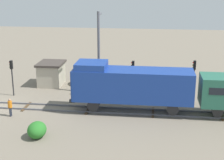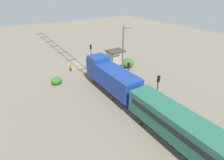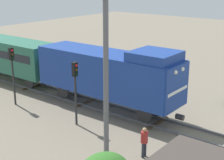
{
  "view_description": "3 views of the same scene",
  "coord_description": "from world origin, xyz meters",
  "px_view_note": "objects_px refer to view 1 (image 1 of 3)",
  "views": [
    {
      "loc": [
        30.36,
        15.43,
        12.21
      ],
      "look_at": [
        -1.36,
        11.48,
        2.69
      ],
      "focal_mm": 55.0,
      "sensor_mm": 36.0,
      "label": 1
    },
    {
      "loc": [
        12.55,
        33.27,
        14.32
      ],
      "look_at": [
        -0.96,
        12.33,
        1.31
      ],
      "focal_mm": 28.0,
      "sensor_mm": 36.0,
      "label": 2
    },
    {
      "loc": [
        -18.07,
        -1.05,
        9.28
      ],
      "look_at": [
        -0.22,
        12.96,
        2.34
      ],
      "focal_mm": 55.0,
      "sensor_mm": 36.0,
      "label": 3
    }
  ],
  "objects_px": {
    "traffic_signal_far": "(194,74)",
    "worker_by_signal": "(80,86)",
    "catenary_mast": "(99,51)",
    "locomotive": "(131,84)",
    "relay_hut": "(51,73)",
    "worker_near_track": "(10,106)",
    "traffic_signal_mid": "(133,73)",
    "traffic_signal_near": "(12,71)"
  },
  "relations": [
    {
      "from": "traffic_signal_near",
      "to": "traffic_signal_mid",
      "type": "distance_m",
      "value": 12.88
    },
    {
      "from": "locomotive",
      "to": "relay_hut",
      "type": "xyz_separation_m",
      "value": [
        -7.5,
        -9.91,
        -1.38
      ]
    },
    {
      "from": "traffic_signal_near",
      "to": "traffic_signal_far",
      "type": "relative_size",
      "value": 0.9
    },
    {
      "from": "traffic_signal_mid",
      "to": "catenary_mast",
      "type": "bearing_deg",
      "value": -113.64
    },
    {
      "from": "worker_near_track",
      "to": "relay_hut",
      "type": "distance_m",
      "value": 9.95
    },
    {
      "from": "locomotive",
      "to": "relay_hut",
      "type": "bearing_deg",
      "value": -127.13
    },
    {
      "from": "worker_near_track",
      "to": "worker_by_signal",
      "type": "bearing_deg",
      "value": -39.6
    },
    {
      "from": "locomotive",
      "to": "catenary_mast",
      "type": "relative_size",
      "value": 1.3
    },
    {
      "from": "traffic_signal_mid",
      "to": "traffic_signal_near",
      "type": "bearing_deg",
      "value": -89.11
    },
    {
      "from": "traffic_signal_far",
      "to": "worker_by_signal",
      "type": "xyz_separation_m",
      "value": [
        -0.6,
        -11.83,
        -2.01
      ]
    },
    {
      "from": "traffic_signal_mid",
      "to": "relay_hut",
      "type": "xyz_separation_m",
      "value": [
        -4.1,
        -9.9,
        -1.51
      ]
    },
    {
      "from": "traffic_signal_near",
      "to": "relay_hut",
      "type": "height_order",
      "value": "traffic_signal_near"
    },
    {
      "from": "relay_hut",
      "to": "traffic_signal_mid",
      "type": "bearing_deg",
      "value": 67.51
    },
    {
      "from": "traffic_signal_near",
      "to": "locomotive",
      "type": "bearing_deg",
      "value": 76.05
    },
    {
      "from": "worker_near_track",
      "to": "relay_hut",
      "type": "bearing_deg",
      "value": -7.14
    },
    {
      "from": "worker_by_signal",
      "to": "worker_near_track",
      "type": "bearing_deg",
      "value": 137.82
    },
    {
      "from": "traffic_signal_mid",
      "to": "traffic_signal_far",
      "type": "xyz_separation_m",
      "value": [
        -0.2,
        6.13,
        0.1
      ]
    },
    {
      "from": "worker_by_signal",
      "to": "catenary_mast",
      "type": "distance_m",
      "value": 4.28
    },
    {
      "from": "locomotive",
      "to": "worker_by_signal",
      "type": "height_order",
      "value": "locomotive"
    },
    {
      "from": "traffic_signal_mid",
      "to": "worker_by_signal",
      "type": "distance_m",
      "value": 6.07
    },
    {
      "from": "worker_near_track",
      "to": "catenary_mast",
      "type": "height_order",
      "value": "catenary_mast"
    },
    {
      "from": "traffic_signal_near",
      "to": "worker_near_track",
      "type": "xyz_separation_m",
      "value": [
        5.6,
        2.05,
        -1.71
      ]
    },
    {
      "from": "traffic_signal_near",
      "to": "traffic_signal_mid",
      "type": "height_order",
      "value": "traffic_signal_mid"
    },
    {
      "from": "locomotive",
      "to": "traffic_signal_mid",
      "type": "distance_m",
      "value": 3.4
    },
    {
      "from": "locomotive",
      "to": "traffic_signal_near",
      "type": "height_order",
      "value": "locomotive"
    },
    {
      "from": "traffic_signal_far",
      "to": "worker_near_track",
      "type": "xyz_separation_m",
      "value": [
        6.0,
        -16.96,
        -2.01
      ]
    },
    {
      "from": "locomotive",
      "to": "traffic_signal_near",
      "type": "distance_m",
      "value": 13.28
    },
    {
      "from": "traffic_signal_mid",
      "to": "worker_near_track",
      "type": "height_order",
      "value": "traffic_signal_mid"
    },
    {
      "from": "traffic_signal_far",
      "to": "worker_by_signal",
      "type": "relative_size",
      "value": 2.55
    },
    {
      "from": "traffic_signal_mid",
      "to": "worker_near_track",
      "type": "xyz_separation_m",
      "value": [
        5.8,
        -10.83,
        -1.9
      ]
    },
    {
      "from": "catenary_mast",
      "to": "traffic_signal_near",
      "type": "bearing_deg",
      "value": -78.47
    },
    {
      "from": "traffic_signal_mid",
      "to": "worker_near_track",
      "type": "distance_m",
      "value": 12.44
    },
    {
      "from": "traffic_signal_far",
      "to": "worker_by_signal",
      "type": "bearing_deg",
      "value": -92.9
    },
    {
      "from": "relay_hut",
      "to": "worker_near_track",
      "type": "bearing_deg",
      "value": -5.38
    },
    {
      "from": "traffic_signal_near",
      "to": "catenary_mast",
      "type": "distance_m",
      "value": 9.5
    },
    {
      "from": "traffic_signal_far",
      "to": "relay_hut",
      "type": "xyz_separation_m",
      "value": [
        -3.9,
        -16.03,
        -1.61
      ]
    },
    {
      "from": "worker_near_track",
      "to": "traffic_signal_near",
      "type": "bearing_deg",
      "value": 18.32
    },
    {
      "from": "worker_by_signal",
      "to": "locomotive",
      "type": "bearing_deg",
      "value": -130.66
    },
    {
      "from": "traffic_signal_mid",
      "to": "worker_by_signal",
      "type": "xyz_separation_m",
      "value": [
        -0.8,
        -5.71,
        -1.9
      ]
    },
    {
      "from": "locomotive",
      "to": "catenary_mast",
      "type": "xyz_separation_m",
      "value": [
        -5.06,
        -3.79,
        1.95
      ]
    },
    {
      "from": "traffic_signal_near",
      "to": "traffic_signal_far",
      "type": "xyz_separation_m",
      "value": [
        -0.4,
        19.01,
        0.29
      ]
    },
    {
      "from": "traffic_signal_near",
      "to": "traffic_signal_far",
      "type": "bearing_deg",
      "value": 91.21
    }
  ]
}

